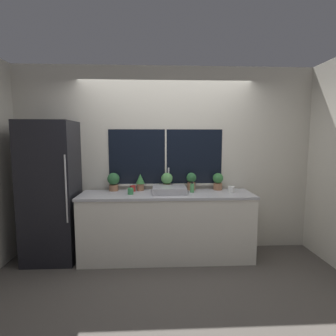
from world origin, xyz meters
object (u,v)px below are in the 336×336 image
(mug_white, at_px, (231,189))
(mug_green, at_px, (131,191))
(potted_plant_left, at_px, (140,181))
(potted_plant_right, at_px, (191,181))
(potted_plant_far_right, at_px, (218,181))
(soap_bottle, at_px, (192,188))
(potted_plant_center, at_px, (167,180))
(potted_plant_far_left, at_px, (113,181))
(refrigerator, at_px, (51,192))
(sink, at_px, (169,190))
(mug_red, at_px, (133,188))

(mug_white, bearing_deg, mug_green, -177.66)
(potted_plant_left, bearing_deg, potted_plant_right, 0.00)
(mug_white, height_order, mug_green, mug_white)
(potted_plant_right, relative_size, potted_plant_far_right, 1.03)
(potted_plant_left, height_order, mug_white, potted_plant_left)
(potted_plant_right, distance_m, soap_bottle, 0.18)
(potted_plant_right, distance_m, mug_white, 0.58)
(soap_bottle, bearing_deg, potted_plant_center, 154.11)
(potted_plant_center, xyz_separation_m, soap_bottle, (0.34, -0.17, -0.08))
(potted_plant_far_left, height_order, potted_plant_right, potted_plant_far_left)
(potted_plant_far_left, bearing_deg, refrigerator, -167.19)
(potted_plant_center, distance_m, soap_bottle, 0.39)
(potted_plant_far_right, bearing_deg, potted_plant_center, 180.00)
(potted_plant_left, bearing_deg, potted_plant_far_left, 180.00)
(potted_plant_far_right, height_order, mug_white, potted_plant_far_right)
(sink, xyz_separation_m, potted_plant_right, (0.33, 0.20, 0.09))
(sink, relative_size, mug_green, 5.36)
(refrigerator, bearing_deg, potted_plant_far_left, 12.81)
(potted_plant_center, distance_m, potted_plant_right, 0.36)
(sink, height_order, soap_bottle, sink)
(potted_plant_right, distance_m, mug_green, 0.90)
(sink, relative_size, potted_plant_right, 1.79)
(potted_plant_far_left, height_order, potted_plant_left, potted_plant_far_left)
(refrigerator, distance_m, potted_plant_left, 1.21)
(potted_plant_left, relative_size, soap_bottle, 1.55)
(potted_plant_far_left, bearing_deg, mug_red, -10.13)
(refrigerator, height_order, soap_bottle, refrigerator)
(refrigerator, bearing_deg, potted_plant_right, 5.44)
(potted_plant_left, height_order, potted_plant_far_right, potted_plant_far_right)
(potted_plant_center, bearing_deg, sink, -83.25)
(potted_plant_far_left, bearing_deg, mug_green, -43.91)
(potted_plant_left, bearing_deg, refrigerator, -171.23)
(sink, relative_size, mug_white, 5.06)
(soap_bottle, relative_size, mug_red, 1.91)
(potted_plant_center, bearing_deg, mug_red, -174.12)
(potted_plant_far_right, relative_size, mug_red, 3.00)
(mug_green, bearing_deg, mug_red, 86.10)
(mug_white, bearing_deg, potted_plant_far_left, 173.12)
(potted_plant_far_left, height_order, potted_plant_center, potted_plant_far_left)
(soap_bottle, bearing_deg, potted_plant_far_right, 22.57)
(potted_plant_far_right, xyz_separation_m, mug_green, (-1.25, -0.26, -0.09))
(potted_plant_far_left, xyz_separation_m, potted_plant_far_right, (1.52, 0.00, -0.01))
(potted_plant_far_left, relative_size, potted_plant_right, 1.02)
(potted_plant_left, xyz_separation_m, potted_plant_center, (0.38, 0.00, 0.01))
(potted_plant_far_right, bearing_deg, mug_red, -177.67)
(sink, height_order, mug_red, sink)
(potted_plant_center, height_order, soap_bottle, potted_plant_center)
(potted_plant_center, height_order, potted_plant_right, potted_plant_center)
(potted_plant_far_left, distance_m, mug_red, 0.30)
(refrigerator, height_order, mug_white, refrigerator)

